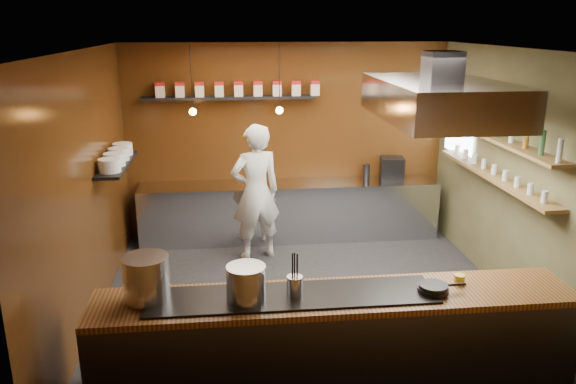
{
  "coord_description": "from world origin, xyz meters",
  "views": [
    {
      "loc": [
        -0.93,
        -6.11,
        3.28
      ],
      "look_at": [
        -0.22,
        0.4,
        1.3
      ],
      "focal_mm": 35.0,
      "sensor_mm": 36.0,
      "label": 1
    }
  ],
  "objects": [
    {
      "name": "wine_glasses",
      "position": [
        2.34,
        0.3,
        1.53
      ],
      "size": [
        0.07,
        2.37,
        0.13
      ],
      "color": "silver",
      "rests_on": "bottle_shelf_lower"
    },
    {
      "name": "plate_stacks",
      "position": [
        -2.34,
        1.0,
        1.65
      ],
      "size": [
        0.26,
        1.16,
        0.16
      ],
      "color": "white",
      "rests_on": "plate_shelf"
    },
    {
      "name": "right_wall",
      "position": [
        2.5,
        0.0,
        1.5
      ],
      "size": [
        0.0,
        5.0,
        5.0
      ],
      "primitive_type": "plane",
      "rotation": [
        1.57,
        0.0,
        -1.57
      ],
      "color": "#494929",
      "rests_on": "ground"
    },
    {
      "name": "prep_counter",
      "position": [
        0.0,
        2.17,
        0.45
      ],
      "size": [
        4.6,
        0.65,
        0.9
      ],
      "primitive_type": "cube",
      "color": "silver",
      "rests_on": "floor"
    },
    {
      "name": "stockpot_large",
      "position": [
        -1.68,
        -1.53,
        1.14
      ],
      "size": [
        0.5,
        0.5,
        0.4
      ],
      "primitive_type": "cylinder",
      "rotation": [
        0.0,
        0.0,
        -0.26
      ],
      "color": "silver",
      "rests_on": "pass_counter"
    },
    {
      "name": "storage_tins",
      "position": [
        -0.75,
        2.36,
        2.33
      ],
      "size": [
        2.43,
        0.13,
        0.22
      ],
      "color": "beige",
      "rests_on": "tin_shelf"
    },
    {
      "name": "extractor_hood",
      "position": [
        1.3,
        -0.4,
        2.51
      ],
      "size": [
        1.2,
        2.0,
        0.72
      ],
      "color": "#38383D",
      "rests_on": "ceiling"
    },
    {
      "name": "bottles",
      "position": [
        2.34,
        0.3,
        2.06
      ],
      "size": [
        0.06,
        2.66,
        0.24
      ],
      "color": "silver",
      "rests_on": "bottle_shelf_upper"
    },
    {
      "name": "floor",
      "position": [
        0.0,
        0.0,
        0.0
      ],
      "size": [
        5.0,
        5.0,
        0.0
      ],
      "primitive_type": "plane",
      "color": "black",
      "rests_on": "ground"
    },
    {
      "name": "pendant_left",
      "position": [
        -1.4,
        1.7,
        2.15
      ],
      "size": [
        0.1,
        0.1,
        0.95
      ],
      "color": "black",
      "rests_on": "ceiling"
    },
    {
      "name": "left_wall",
      "position": [
        -2.5,
        0.0,
        1.5
      ],
      "size": [
        0.0,
        5.0,
        5.0
      ],
      "primitive_type": "plane",
      "rotation": [
        1.57,
        0.0,
        1.57
      ],
      "color": "#401D0B",
      "rests_on": "ground"
    },
    {
      "name": "bottle_shelf_upper",
      "position": [
        2.34,
        0.3,
        1.92
      ],
      "size": [
        0.26,
        2.8,
        0.04
      ],
      "primitive_type": "cube",
      "color": "olive",
      "rests_on": "right_wall"
    },
    {
      "name": "pendant_right",
      "position": [
        -0.2,
        1.7,
        2.15
      ],
      "size": [
        0.1,
        0.1,
        0.95
      ],
      "color": "black",
      "rests_on": "ceiling"
    },
    {
      "name": "plate_shelf",
      "position": [
        -2.34,
        1.0,
        1.55
      ],
      "size": [
        0.3,
        1.4,
        0.04
      ],
      "primitive_type": "cube",
      "color": "black",
      "rests_on": "left_wall"
    },
    {
      "name": "back_wall",
      "position": [
        0.0,
        2.5,
        1.5
      ],
      "size": [
        5.0,
        0.0,
        5.0
      ],
      "primitive_type": "plane",
      "rotation": [
        1.57,
        0.0,
        0.0
      ],
      "color": "#401D0B",
      "rests_on": "ground"
    },
    {
      "name": "butter_jar",
      "position": [
        1.2,
        -1.51,
        0.97
      ],
      "size": [
        0.13,
        0.13,
        0.09
      ],
      "primitive_type": "cylinder",
      "rotation": [
        0.0,
        0.0,
        -0.38
      ],
      "color": "gold",
      "rests_on": "pass_counter"
    },
    {
      "name": "stockpot_small",
      "position": [
        -0.81,
        -1.66,
        1.1
      ],
      "size": [
        0.45,
        0.45,
        0.32
      ],
      "primitive_type": "cylinder",
      "rotation": [
        0.0,
        0.0,
        0.4
      ],
      "color": "#B5B7BC",
      "rests_on": "pass_counter"
    },
    {
      "name": "frying_pan",
      "position": [
        0.88,
        -1.67,
        0.97
      ],
      "size": [
        0.45,
        0.28,
        0.07
      ],
      "color": "black",
      "rests_on": "pass_counter"
    },
    {
      "name": "bottle_shelf_lower",
      "position": [
        2.34,
        0.3,
        1.45
      ],
      "size": [
        0.26,
        2.8,
        0.04
      ],
      "primitive_type": "cube",
      "color": "olive",
      "rests_on": "right_wall"
    },
    {
      "name": "espresso_machine",
      "position": [
        1.62,
        2.22,
        1.08
      ],
      "size": [
        0.4,
        0.38,
        0.35
      ],
      "primitive_type": "cube",
      "rotation": [
        0.0,
        0.0,
        -0.15
      ],
      "color": "black",
      "rests_on": "prep_counter"
    },
    {
      "name": "window_pane",
      "position": [
        2.45,
        1.7,
        1.9
      ],
      "size": [
        0.0,
        1.0,
        1.0
      ],
      "primitive_type": "plane",
      "rotation": [
        1.57,
        0.0,
        -1.57
      ],
      "color": "white",
      "rests_on": "right_wall"
    },
    {
      "name": "chef",
      "position": [
        -0.56,
        1.47,
        0.98
      ],
      "size": [
        0.82,
        0.65,
        1.96
      ],
      "primitive_type": "imported",
      "rotation": [
        0.0,
        0.0,
        3.43
      ],
      "color": "white",
      "rests_on": "floor"
    },
    {
      "name": "utensil_crock",
      "position": [
        -0.38,
        -1.62,
        1.03
      ],
      "size": [
        0.18,
        0.18,
        0.19
      ],
      "primitive_type": "cylinder",
      "rotation": [
        0.0,
        0.0,
        0.27
      ],
      "color": "silver",
      "rests_on": "pass_counter"
    },
    {
      "name": "pass_counter",
      "position": [
        -0.0,
        -1.6,
        0.47
      ],
      "size": [
        4.4,
        0.72,
        0.94
      ],
      "color": "#38383D",
      "rests_on": "floor"
    },
    {
      "name": "ceiling",
      "position": [
        0.0,
        0.0,
        3.0
      ],
      "size": [
        5.0,
        5.0,
        0.0
      ],
      "primitive_type": "plane",
      "rotation": [
        3.14,
        0.0,
        0.0
      ],
      "color": "silver",
      "rests_on": "back_wall"
    },
    {
      "name": "tin_shelf",
      "position": [
        -0.9,
        2.36,
        2.2
      ],
      "size": [
        2.6,
        0.26,
        0.04
      ],
      "primitive_type": "cube",
      "color": "black",
      "rests_on": "back_wall"
    }
  ]
}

